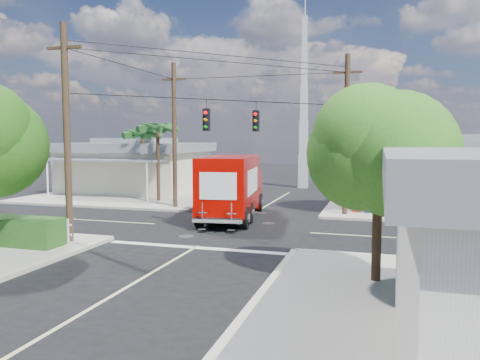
% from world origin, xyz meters
% --- Properties ---
extents(ground, '(120.00, 120.00, 0.00)m').
position_xyz_m(ground, '(0.00, 0.00, 0.00)').
color(ground, black).
rests_on(ground, ground).
extents(sidewalk_ne, '(14.12, 14.12, 0.14)m').
position_xyz_m(sidewalk_ne, '(10.88, 10.88, 0.07)').
color(sidewalk_ne, gray).
rests_on(sidewalk_ne, ground).
extents(sidewalk_nw, '(14.12, 14.12, 0.14)m').
position_xyz_m(sidewalk_nw, '(-10.88, 10.88, 0.07)').
color(sidewalk_nw, gray).
rests_on(sidewalk_nw, ground).
extents(road_markings, '(32.00, 32.00, 0.01)m').
position_xyz_m(road_markings, '(0.00, -1.47, 0.01)').
color(road_markings, beige).
rests_on(road_markings, ground).
extents(building_ne, '(11.80, 10.20, 4.50)m').
position_xyz_m(building_ne, '(12.50, 11.97, 2.32)').
color(building_ne, silver).
rests_on(building_ne, sidewalk_ne).
extents(building_nw, '(10.80, 10.20, 4.30)m').
position_xyz_m(building_nw, '(-12.00, 12.46, 2.22)').
color(building_nw, beige).
rests_on(building_nw, sidewalk_nw).
extents(radio_tower, '(0.80, 0.80, 17.00)m').
position_xyz_m(radio_tower, '(0.50, 20.00, 5.64)').
color(radio_tower, silver).
rests_on(radio_tower, ground).
extents(tree_ne_front, '(4.21, 4.14, 6.66)m').
position_xyz_m(tree_ne_front, '(7.21, 6.76, 4.77)').
color(tree_ne_front, '#422D1C').
rests_on(tree_ne_front, sidewalk_ne).
extents(tree_ne_back, '(3.77, 3.66, 5.82)m').
position_xyz_m(tree_ne_back, '(9.81, 8.96, 4.19)').
color(tree_ne_back, '#422D1C').
rests_on(tree_ne_back, sidewalk_ne).
extents(tree_se, '(3.67, 3.54, 5.62)m').
position_xyz_m(tree_se, '(7.01, -7.24, 4.04)').
color(tree_se, '#422D1C').
rests_on(tree_se, sidewalk_se).
extents(palm_nw_front, '(3.01, 3.08, 5.59)m').
position_xyz_m(palm_nw_front, '(-7.50, 7.50, 5.04)').
color(palm_nw_front, '#422D1C').
rests_on(palm_nw_front, sidewalk_nw).
extents(palm_nw_back, '(3.01, 3.08, 5.19)m').
position_xyz_m(palm_nw_back, '(-9.50, 9.00, 4.67)').
color(palm_nw_back, '#422D1C').
rests_on(palm_nw_back, sidewalk_nw).
extents(utility_poles, '(12.00, 10.68, 9.00)m').
position_xyz_m(utility_poles, '(-1.58, 1.60, 4.67)').
color(utility_poles, '#473321').
rests_on(utility_poles, ground).
extents(picket_fence, '(5.94, 0.06, 1.00)m').
position_xyz_m(picket_fence, '(-7.80, -5.60, 0.68)').
color(picket_fence, silver).
rests_on(picket_fence, sidewalk_sw).
extents(vending_boxes, '(1.90, 0.50, 1.10)m').
position_xyz_m(vending_boxes, '(6.50, 6.20, 0.69)').
color(vending_boxes, red).
rests_on(vending_boxes, sidewalk_ne).
extents(delivery_truck, '(3.42, 8.18, 3.44)m').
position_xyz_m(delivery_truck, '(-0.63, 2.56, 1.75)').
color(delivery_truck, black).
rests_on(delivery_truck, ground).
extents(parked_car, '(6.00, 4.33, 1.52)m').
position_xyz_m(parked_car, '(11.49, 2.89, 0.76)').
color(parked_car, silver).
rests_on(parked_car, ground).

